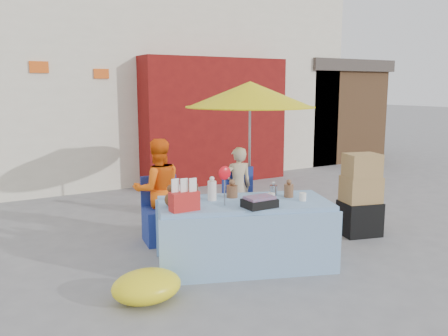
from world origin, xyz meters
TOP-DOWN VIEW (x-y plane):
  - ground at (0.00, 0.00)m, footprint 80.00×80.00m
  - backdrop at (0.52, 7.52)m, footprint 14.00×8.00m
  - market_table at (0.08, -0.14)m, footprint 2.14×1.54m
  - chair_left at (-0.37, 1.09)m, footprint 0.55×0.55m
  - chair_right at (0.88, 1.09)m, footprint 0.55×0.55m
  - vendor_orange at (-0.38, 1.23)m, footprint 0.74×0.62m
  - vendor_beige at (0.87, 1.23)m, footprint 0.46×0.35m
  - umbrella at (1.17, 1.38)m, footprint 1.90×1.90m
  - box_stack at (2.07, -0.02)m, footprint 0.60×0.54m
  - tarp_bundle at (-1.22, -0.46)m, footprint 0.82×0.74m

SIDE VIEW (x-z plane):
  - ground at x=0.00m, z-range 0.00..0.00m
  - tarp_bundle at x=-1.22m, z-range 0.00..0.30m
  - chair_left at x=-0.37m, z-range -0.17..0.68m
  - chair_right at x=0.88m, z-range -0.17..0.68m
  - market_table at x=0.08m, z-range -0.20..0.97m
  - box_stack at x=2.07m, z-range -0.04..1.08m
  - vendor_beige at x=0.87m, z-range 0.00..1.16m
  - vendor_orange at x=-0.38m, z-range 0.00..1.35m
  - umbrella at x=1.17m, z-range 0.85..2.94m
  - backdrop at x=0.52m, z-range -0.80..7.00m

